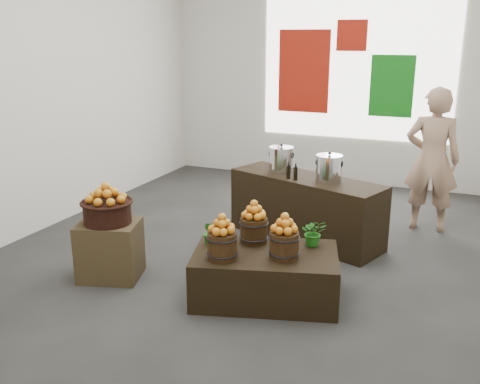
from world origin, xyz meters
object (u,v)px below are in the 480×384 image
at_px(stock_pot_left, 281,160).
at_px(shopper, 432,160).
at_px(crate, 110,250).
at_px(counter, 306,208).
at_px(display_table, 265,275).
at_px(stock_pot_center, 329,169).
at_px(wicker_basket, 107,212).

distance_m(stock_pot_left, shopper, 1.97).
bearing_deg(stock_pot_left, crate, -120.71).
bearing_deg(counter, stock_pot_left, -180.00).
relative_size(crate, shopper, 0.33).
relative_size(display_table, counter, 0.70).
distance_m(crate, stock_pot_center, 2.68).
xyz_separation_m(wicker_basket, shopper, (2.98, 2.89, 0.22)).
bearing_deg(display_table, stock_pot_center, 66.48).
relative_size(stock_pot_left, stock_pot_center, 1.00).
bearing_deg(stock_pot_center, wicker_basket, -136.48).
bearing_deg(stock_pot_left, wicker_basket, -120.71).
distance_m(crate, display_table, 1.69).
height_order(stock_pot_left, shopper, shopper).
bearing_deg(stock_pot_center, counter, 160.42).
relative_size(display_table, stock_pot_left, 4.52).
bearing_deg(display_table, counter, 76.89).
bearing_deg(shopper, counter, 33.42).
xyz_separation_m(crate, counter, (1.59, 1.90, 0.10)).
xyz_separation_m(wicker_basket, display_table, (1.68, 0.19, -0.49)).
bearing_deg(counter, crate, -110.38).
xyz_separation_m(wicker_basket, counter, (1.59, 1.90, -0.32)).
xyz_separation_m(crate, stock_pot_left, (1.21, 2.03, 0.66)).
xyz_separation_m(counter, stock_pot_center, (0.30, -0.11, 0.56)).
bearing_deg(shopper, wicker_basket, 42.06).
xyz_separation_m(stock_pot_left, shopper, (1.77, 0.85, -0.02)).
height_order(counter, shopper, shopper).
bearing_deg(stock_pot_center, shopper, 45.09).
bearing_deg(display_table, shopper, 48.10).
xyz_separation_m(stock_pot_center, shopper, (1.09, 1.10, -0.02)).
xyz_separation_m(crate, display_table, (1.68, 0.19, -0.07)).
relative_size(wicker_basket, display_table, 0.36).
relative_size(counter, shopper, 1.05).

